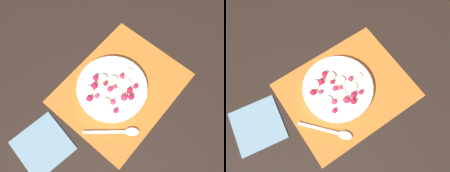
{
  "view_description": "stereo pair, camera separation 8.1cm",
  "coord_description": "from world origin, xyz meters",
  "views": [
    {
      "loc": [
        0.26,
        0.18,
        0.78
      ],
      "look_at": [
        0.02,
        -0.02,
        0.04
      ],
      "focal_mm": 40.0,
      "sensor_mm": 36.0,
      "label": 1
    },
    {
      "loc": [
        0.2,
        0.23,
        0.78
      ],
      "look_at": [
        0.02,
        -0.02,
        0.04
      ],
      "focal_mm": 40.0,
      "sensor_mm": 36.0,
      "label": 2
    }
  ],
  "objects": [
    {
      "name": "fruit_bowl",
      "position": [
        0.02,
        -0.02,
        0.02
      ],
      "size": [
        0.23,
        0.23,
        0.04
      ],
      "color": "white",
      "rests_on": "placemat"
    },
    {
      "name": "spoon",
      "position": [
        0.11,
        0.1,
        0.01
      ],
      "size": [
        0.13,
        0.14,
        0.01
      ],
      "rotation": [
        0.0,
        0.0,
        2.29
      ],
      "color": "silver",
      "rests_on": "placemat"
    },
    {
      "name": "napkin",
      "position": [
        0.3,
        -0.06,
        0.0
      ],
      "size": [
        0.17,
        0.18,
        0.01
      ],
      "color": "slate",
      "rests_on": "ground_plane"
    },
    {
      "name": "placemat",
      "position": [
        0.0,
        0.0,
        0.0
      ],
      "size": [
        0.41,
        0.33,
        0.01
      ],
      "color": "#B26023",
      "rests_on": "ground_plane"
    },
    {
      "name": "ground_plane",
      "position": [
        0.0,
        0.0,
        0.0
      ],
      "size": [
        3.0,
        3.0,
        0.0
      ],
      "primitive_type": "plane",
      "color": "black"
    }
  ]
}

